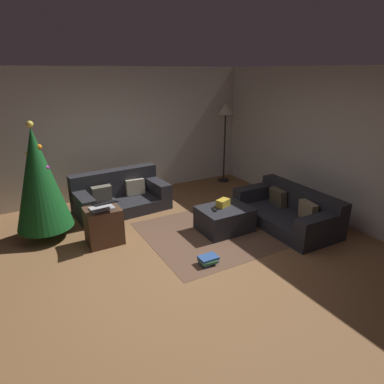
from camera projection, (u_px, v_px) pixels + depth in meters
ground_plane at (178, 262)px, 4.66m from camera, size 6.40×6.40×0.00m
rear_partition at (107, 134)px, 6.78m from camera, size 6.40×0.12×2.60m
corner_partition at (341, 147)px, 5.66m from camera, size 0.12×6.40×2.60m
couch_left at (120, 196)px, 6.37m from camera, size 1.76×1.01×0.73m
couch_right at (289, 211)px, 5.75m from camera, size 0.96×1.81×0.62m
ottoman at (225, 219)px, 5.54m from camera, size 0.83×0.65×0.40m
gift_box at (223, 203)px, 5.53m from camera, size 0.26×0.21×0.12m
tv_remote at (214, 209)px, 5.39m from camera, size 0.10×0.17×0.02m
christmas_tree at (39, 179)px, 5.04m from camera, size 0.85×0.85×1.85m
side_table at (104, 226)px, 5.11m from camera, size 0.52×0.44×0.57m
laptop at (103, 206)px, 4.94m from camera, size 0.37×0.42×0.18m
book_stack at (208, 260)px, 4.60m from camera, size 0.27×0.21×0.12m
corner_lamp at (226, 115)px, 7.58m from camera, size 0.36×0.36×1.82m
area_rug at (224, 230)px, 5.61m from camera, size 2.60×2.00×0.01m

